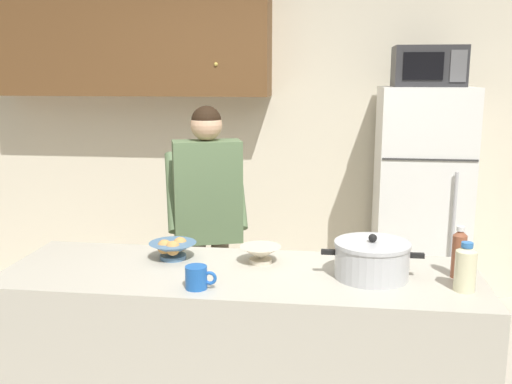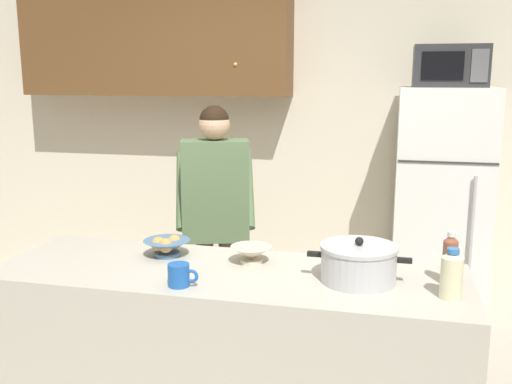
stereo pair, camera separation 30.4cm
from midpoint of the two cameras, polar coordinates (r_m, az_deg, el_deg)
The scene contains 11 objects.
back_wall_unit at distance 4.71m, azimuth -2.68°, elevation 7.80°, with size 6.00×0.48×2.60m.
kitchen_island at distance 2.78m, azimuth -4.84°, elevation -16.89°, with size 2.12×0.68×0.92m, color #BCB7A8.
refrigerator at distance 4.36m, azimuth 14.02°, elevation -1.14°, with size 0.64×0.68×1.70m.
microwave at distance 4.24m, azimuth 14.71°, elevation 11.94°, with size 0.48×0.37×0.28m.
person_near_pot at distance 3.53m, azimuth -7.29°, elevation -1.42°, with size 0.58×0.52×1.60m.
cooking_pot at distance 2.51m, azimuth 8.00°, elevation -6.71°, with size 0.44×0.33×0.19m.
coffee_mug at distance 2.40m, azimuth -9.54°, elevation -8.41°, with size 0.13×0.09×0.10m.
bread_bowl at distance 2.78m, azimuth -11.37°, elevation -5.58°, with size 0.23×0.23×0.10m.
empty_bowl at distance 2.68m, azimuth -2.82°, elevation -6.14°, with size 0.19×0.19×0.08m.
bottle_near_edge at distance 2.43m, azimuth 16.71°, elevation -7.21°, with size 0.09×0.09×0.20m.
bottle_mid_counter at distance 2.58m, azimuth 16.31°, elevation -5.85°, with size 0.06×0.06×0.23m.
Camera 1 is at (0.39, -2.41, 1.78)m, focal length 40.39 mm.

